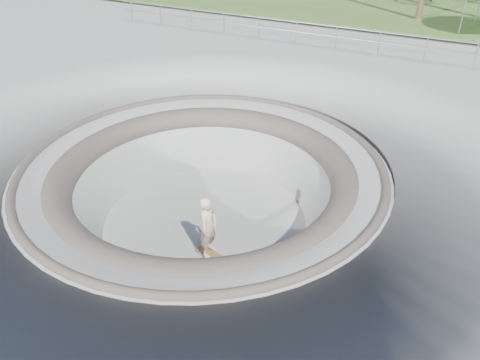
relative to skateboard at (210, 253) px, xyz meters
The scene contains 6 objects.
ground 2.47m from the skateboard, 125.31° to the left, with size 180.00×180.00×0.00m, color gray.
skate_bowl 1.66m from the skateboard, 125.31° to the left, with size 14.00×14.00×4.10m.
distant_hills 58.82m from the skateboard, 87.24° to the left, with size 103.20×45.00×28.60m.
safety_railing 13.63m from the skateboard, 94.11° to the left, with size 25.00×0.06×1.03m.
skateboard is the anchor object (origin of this frame).
skater 0.90m from the skateboard, 135.00° to the left, with size 0.65×0.42×1.77m, color beige.
Camera 1 is at (6.18, -9.59, 6.59)m, focal length 35.00 mm.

